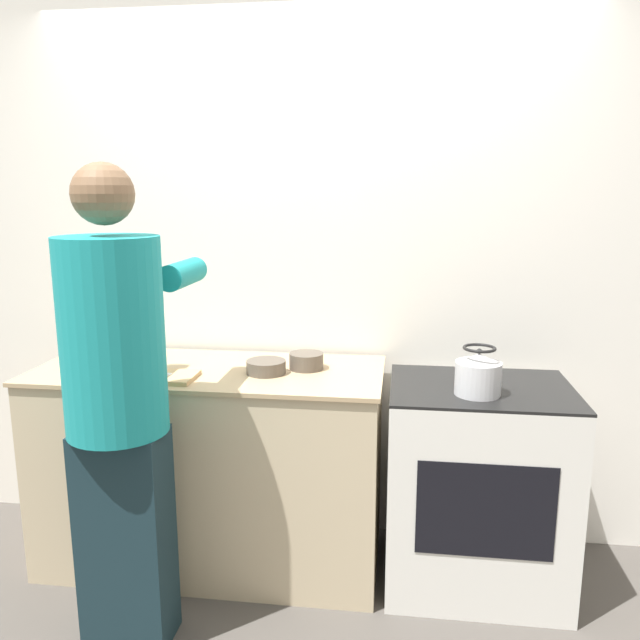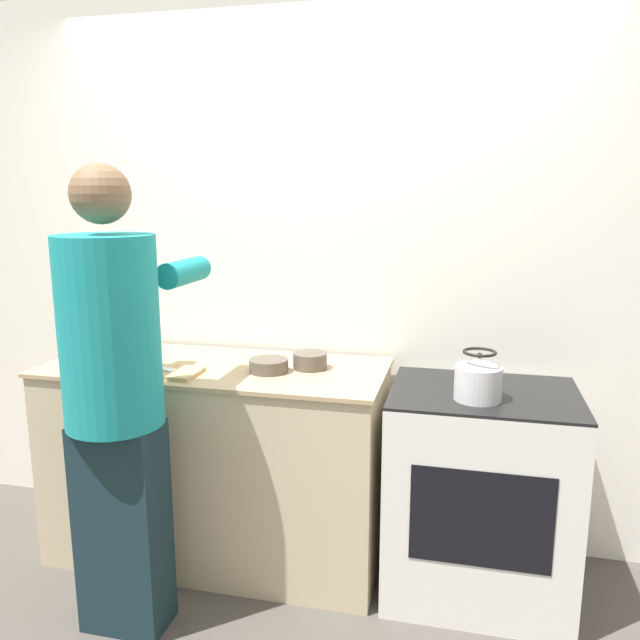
{
  "view_description": "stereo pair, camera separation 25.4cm",
  "coord_description": "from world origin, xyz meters",
  "px_view_note": "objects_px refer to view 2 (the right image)",
  "views": [
    {
      "loc": [
        0.44,
        -2.25,
        1.68
      ],
      "look_at": [
        0.11,
        0.22,
        1.17
      ],
      "focal_mm": 35.0,
      "sensor_mm": 36.0,
      "label": 1
    },
    {
      "loc": [
        0.68,
        -2.2,
        1.68
      ],
      "look_at": [
        0.11,
        0.22,
        1.17
      ],
      "focal_mm": 35.0,
      "sensor_mm": 36.0,
      "label": 2
    }
  ],
  "objects_px": {
    "kettle": "(478,379)",
    "person": "(116,390)",
    "knife": "(156,367)",
    "cutting_board": "(156,371)",
    "bowl_prep": "(269,365)",
    "canister_jar": "(104,336)",
    "oven": "(479,493)"
  },
  "relations": [
    {
      "from": "oven",
      "to": "canister_jar",
      "type": "distance_m",
      "value": 1.88
    },
    {
      "from": "cutting_board",
      "to": "canister_jar",
      "type": "relative_size",
      "value": 2.56
    },
    {
      "from": "kettle",
      "to": "person",
      "type": "bearing_deg",
      "value": -162.07
    },
    {
      "from": "knife",
      "to": "kettle",
      "type": "distance_m",
      "value": 1.35
    },
    {
      "from": "person",
      "to": "knife",
      "type": "bearing_deg",
      "value": 96.88
    },
    {
      "from": "bowl_prep",
      "to": "cutting_board",
      "type": "bearing_deg",
      "value": -163.5
    },
    {
      "from": "knife",
      "to": "oven",
      "type": "bearing_deg",
      "value": 28.56
    },
    {
      "from": "person",
      "to": "bowl_prep",
      "type": "relative_size",
      "value": 10.54
    },
    {
      "from": "person",
      "to": "cutting_board",
      "type": "distance_m",
      "value": 0.37
    },
    {
      "from": "oven",
      "to": "cutting_board",
      "type": "distance_m",
      "value": 1.46
    },
    {
      "from": "kettle",
      "to": "cutting_board",
      "type": "bearing_deg",
      "value": -177.84
    },
    {
      "from": "person",
      "to": "oven",
      "type": "bearing_deg",
      "value": 21.68
    },
    {
      "from": "bowl_prep",
      "to": "canister_jar",
      "type": "distance_m",
      "value": 0.9
    },
    {
      "from": "oven",
      "to": "canister_jar",
      "type": "bearing_deg",
      "value": 175.74
    },
    {
      "from": "oven",
      "to": "canister_jar",
      "type": "xyz_separation_m",
      "value": [
        -1.79,
        0.13,
        0.55
      ]
    },
    {
      "from": "canister_jar",
      "to": "oven",
      "type": "bearing_deg",
      "value": -4.26
    },
    {
      "from": "kettle",
      "to": "canister_jar",
      "type": "bearing_deg",
      "value": 172.18
    },
    {
      "from": "kettle",
      "to": "canister_jar",
      "type": "distance_m",
      "value": 1.78
    },
    {
      "from": "cutting_board",
      "to": "kettle",
      "type": "bearing_deg",
      "value": 2.16
    },
    {
      "from": "oven",
      "to": "kettle",
      "type": "bearing_deg",
      "value": -105.8
    },
    {
      "from": "cutting_board",
      "to": "bowl_prep",
      "type": "xyz_separation_m",
      "value": [
        0.46,
        0.14,
        0.02
      ]
    },
    {
      "from": "canister_jar",
      "to": "cutting_board",
      "type": "bearing_deg",
      "value": -34.38
    },
    {
      "from": "knife",
      "to": "kettle",
      "type": "bearing_deg",
      "value": 24.08
    },
    {
      "from": "person",
      "to": "canister_jar",
      "type": "bearing_deg",
      "value": 124.8
    },
    {
      "from": "knife",
      "to": "canister_jar",
      "type": "distance_m",
      "value": 0.49
    },
    {
      "from": "bowl_prep",
      "to": "canister_jar",
      "type": "bearing_deg",
      "value": 170.02
    },
    {
      "from": "oven",
      "to": "cutting_board",
      "type": "height_order",
      "value": "cutting_board"
    },
    {
      "from": "oven",
      "to": "bowl_prep",
      "type": "distance_m",
      "value": 1.04
    },
    {
      "from": "kettle",
      "to": "oven",
      "type": "bearing_deg",
      "value": 74.2
    },
    {
      "from": "kettle",
      "to": "bowl_prep",
      "type": "bearing_deg",
      "value": 174.39
    },
    {
      "from": "cutting_board",
      "to": "canister_jar",
      "type": "distance_m",
      "value": 0.52
    },
    {
      "from": "knife",
      "to": "kettle",
      "type": "xyz_separation_m",
      "value": [
        1.35,
        0.02,
        0.03
      ]
    }
  ]
}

